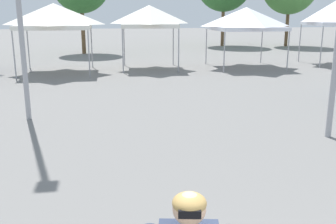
{
  "coord_description": "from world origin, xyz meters",
  "views": [
    {
      "loc": [
        -1.42,
        -1.23,
        2.95
      ],
      "look_at": [
        -0.46,
        5.11,
        1.3
      ],
      "focal_mm": 41.91,
      "sensor_mm": 36.0,
      "label": 1
    }
  ],
  "objects": [
    {
      "name": "canopy_tent_left_of_center",
      "position": [
        11.19,
        19.61,
        2.86
      ],
      "size": [
        2.9,
        2.9,
        3.54
      ],
      "color": "#9E9EA3",
      "rests_on": "ground"
    },
    {
      "name": "canopy_tent_behind_left",
      "position": [
        -3.92,
        18.63,
        2.73
      ],
      "size": [
        3.43,
        3.43,
        3.33
      ],
      "color": "#9E9EA3",
      "rests_on": "ground"
    },
    {
      "name": "canopy_tent_right_of_center",
      "position": [
        0.73,
        19.32,
        2.7
      ],
      "size": [
        3.05,
        3.05,
        3.26
      ],
      "color": "#9E9EA3",
      "rests_on": "ground"
    },
    {
      "name": "canopy_tent_far_right",
      "position": [
        5.82,
        19.1,
        2.57
      ],
      "size": [
        3.58,
        3.58,
        3.16
      ],
      "color": "#9E9EA3",
      "rests_on": "ground"
    }
  ]
}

